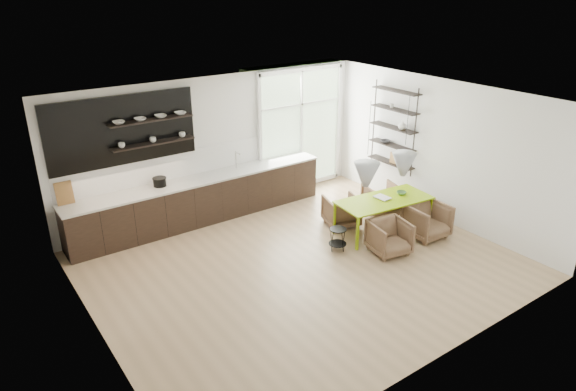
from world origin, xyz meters
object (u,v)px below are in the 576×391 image
object	(u,v)px
armchair_back_right	(381,199)
armchair_front_left	(389,237)
armchair_back_left	(341,211)
armchair_front_right	(427,220)
wire_stool	(338,236)
dining_table	(384,202)

from	to	relation	value
armchair_back_right	armchair_front_left	bearing A→B (deg)	65.85
armchair_back_left	armchair_front_left	xyz separation A→B (m)	(-0.06, -1.40, 0.01)
armchair_back_right	armchair_front_left	xyz separation A→B (m)	(-1.15, -1.35, -0.01)
armchair_front_right	armchair_back_left	bearing A→B (deg)	129.24
armchair_back_left	wire_stool	world-z (taller)	armchair_back_left
dining_table	armchair_back_left	world-z (taller)	dining_table
armchair_back_left	armchair_back_right	bearing A→B (deg)	-165.22
wire_stool	armchair_back_right	bearing A→B (deg)	21.30
wire_stool	armchair_back_left	bearing A→B (deg)	45.77
armchair_front_left	armchair_front_right	bearing A→B (deg)	13.19
dining_table	armchair_back_right	size ratio (longest dim) A/B	2.84
dining_table	armchair_front_left	size ratio (longest dim) A/B	2.89
armchair_back_left	armchair_front_left	distance (m)	1.40
armchair_back_left	armchair_front_left	bearing A→B (deg)	105.24
armchair_front_right	armchair_back_right	bearing A→B (deg)	89.30
armchair_back_left	armchair_front_left	size ratio (longest dim) A/B	0.98
dining_table	armchair_front_left	distance (m)	0.93
dining_table	wire_stool	xyz separation A→B (m)	(-1.22, -0.06, -0.37)
dining_table	armchair_front_left	xyz separation A→B (m)	(-0.53, -0.69, -0.33)
armchair_back_left	wire_stool	size ratio (longest dim) A/B	1.58
armchair_back_right	armchair_front_right	distance (m)	1.32
armchair_back_left	armchair_back_right	xyz separation A→B (m)	(1.09, -0.05, 0.01)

